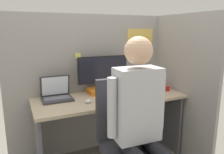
# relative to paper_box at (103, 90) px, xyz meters

# --- Properties ---
(cubicle_panel_back) EXTENTS (2.10, 0.05, 1.61)m
(cubicle_panel_back) POSITION_rel_paper_box_xyz_m (0.01, 0.16, 0.05)
(cubicle_panel_back) COLOR gray
(cubicle_panel_back) RESTS_ON ground
(cubicle_panel_right) EXTENTS (0.04, 1.24, 1.61)m
(cubicle_panel_right) POSITION_rel_paper_box_xyz_m (0.83, -0.24, 0.04)
(cubicle_panel_right) COLOR gray
(cubicle_panel_right) RESTS_ON ground
(desk) EXTENTS (1.60, 0.62, 0.73)m
(desk) POSITION_rel_paper_box_xyz_m (0.01, -0.18, -0.20)
(desk) COLOR tan
(desk) RESTS_ON ground
(paper_box) EXTENTS (0.35, 0.21, 0.05)m
(paper_box) POSITION_rel_paper_box_xyz_m (0.00, 0.00, 0.00)
(paper_box) COLOR orange
(paper_box) RESTS_ON desk
(monitor) EXTENTS (0.58, 0.17, 0.36)m
(monitor) POSITION_rel_paper_box_xyz_m (0.00, 0.00, 0.22)
(monitor) COLOR black
(monitor) RESTS_ON paper_box
(laptop) EXTENTS (0.30, 0.23, 0.24)m
(laptop) POSITION_rel_paper_box_xyz_m (-0.53, -0.04, 0.02)
(laptop) COLOR #2D2D33
(laptop) RESTS_ON desk
(mouse) EXTENTS (0.06, 0.04, 0.04)m
(mouse) POSITION_rel_paper_box_xyz_m (-0.28, -0.28, -0.01)
(mouse) COLOR silver
(mouse) RESTS_ON desk
(stapler) EXTENTS (0.05, 0.15, 0.05)m
(stapler) POSITION_rel_paper_box_xyz_m (0.71, -0.19, -0.00)
(stapler) COLOR #A31919
(stapler) RESTS_ON desk
(carrot_toy) EXTENTS (0.04, 0.12, 0.04)m
(carrot_toy) POSITION_rel_paper_box_xyz_m (0.19, -0.32, -0.01)
(carrot_toy) COLOR orange
(carrot_toy) RESTS_ON desk
(office_chair) EXTENTS (0.52, 0.57, 1.04)m
(office_chair) POSITION_rel_paper_box_xyz_m (-0.09, -0.78, -0.22)
(office_chair) COLOR #2D2D33
(office_chair) RESTS_ON ground
(person) EXTENTS (0.48, 0.47, 1.39)m
(person) POSITION_rel_paper_box_xyz_m (-0.08, -0.94, 0.05)
(person) COLOR black
(person) RESTS_ON ground
(coffee_mug) EXTENTS (0.07, 0.07, 0.08)m
(coffee_mug) POSITION_rel_paper_box_xyz_m (0.40, -0.03, 0.01)
(coffee_mug) COLOR #232328
(coffee_mug) RESTS_ON desk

